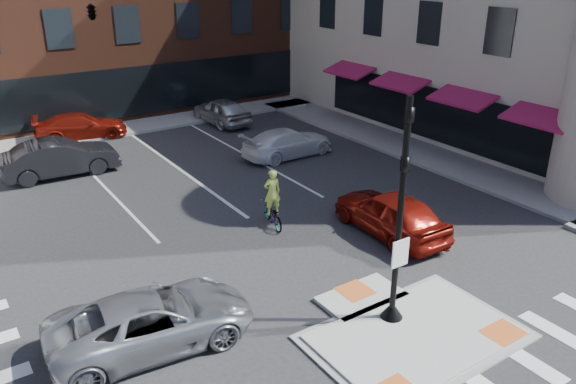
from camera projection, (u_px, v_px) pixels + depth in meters
ground at (402, 328)px, 14.72m from camera, size 120.00×120.00×0.00m
refuge_island at (409, 331)px, 14.50m from camera, size 5.40×4.65×0.13m
sidewalk_e at (416, 150)px, 27.88m from camera, size 3.00×24.00×0.15m
sidewalk_n at (173, 120)px, 33.05m from camera, size 26.00×3.00×0.15m
signal_pole at (398, 242)px, 14.10m from camera, size 0.60×0.60×5.98m
mast_arm_signal at (59, 25)px, 24.27m from camera, size 6.10×2.24×8.00m
silver_suv at (152, 320)px, 13.85m from camera, size 5.28×2.82×1.41m
red_sedan at (391, 213)px, 19.40m from camera, size 2.06×4.70×1.58m
white_pickup at (288, 143)px, 27.03m from camera, size 4.72×2.05×1.35m
bg_car_dark at (60, 158)px, 24.61m from camera, size 5.00×1.93×1.62m
bg_car_silver at (221, 111)px, 32.25m from camera, size 2.03×4.50×1.50m
bg_car_red at (81, 126)px, 29.67m from camera, size 4.91×2.74×1.35m
cyclist at (272, 207)px, 20.01m from camera, size 0.92×1.77×2.15m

